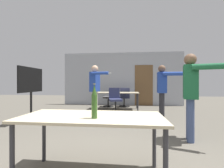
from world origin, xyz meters
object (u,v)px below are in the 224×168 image
person_left_plaid (162,87)px  office_chair_mid_tucked (110,98)px  person_center_tall (191,88)px  beer_bottle (94,102)px  person_far_watching (95,85)px  tv_screen (31,88)px  office_chair_side_rolled (115,101)px  office_chair_far_right (124,98)px

person_left_plaid → office_chair_mid_tucked: (-1.94, 2.22, -0.59)m
person_center_tall → beer_bottle: 2.15m
person_far_watching → person_left_plaid: bearing=97.8°
tv_screen → person_far_watching: person_far_watching is taller
tv_screen → person_left_plaid: 3.97m
office_chair_mid_tucked → person_center_tall: bearing=-154.8°
office_chair_mid_tucked → office_chair_side_rolled: bearing=-166.0°
person_far_watching → person_center_tall: 3.04m
tv_screen → office_chair_far_right: 4.05m
person_left_plaid → office_chair_side_rolled: (-1.58, 0.95, -0.57)m
person_left_plaid → person_far_watching: bearing=-86.5°
office_chair_far_right → office_chair_mid_tucked: 0.70m
office_chair_side_rolled → tv_screen: bearing=21.5°
tv_screen → office_chair_mid_tucked: (1.95, 3.00, -0.55)m
tv_screen → person_far_watching: (1.70, 0.92, 0.09)m
tv_screen → person_center_tall: 4.16m
office_chair_side_rolled → office_chair_far_right: (0.33, 1.29, -0.02)m
person_far_watching → office_chair_side_rolled: 1.19m
person_far_watching → beer_bottle: person_far_watching is taller
person_center_tall → office_chair_side_rolled: bearing=-131.2°
person_center_tall → office_chair_far_right: (-1.38, 4.05, -0.60)m
tv_screen → beer_bottle: 3.48m
person_left_plaid → office_chair_far_right: person_left_plaid is taller
person_left_plaid → tv_screen: bearing=-71.5°
office_chair_side_rolled → beer_bottle: (0.12, -4.21, 0.47)m
office_chair_mid_tucked → person_far_watching: bearing=171.1°
office_chair_mid_tucked → office_chair_far_right: bearing=-90.8°
tv_screen → beer_bottle: bearing=-135.5°
person_center_tall → beer_bottle: person_center_tall is taller
office_chair_side_rolled → office_chair_far_right: size_ratio=1.03×
person_far_watching → office_chair_side_rolled: bearing=154.3°
tv_screen → person_center_tall: size_ratio=0.93×
person_far_watching → office_chair_far_right: bearing=167.2°
beer_bottle → tv_screen: bearing=134.5°
office_chair_far_right → person_far_watching: bearing=-123.7°
tv_screen → office_chair_far_right: (2.65, 3.01, -0.55)m
person_center_tall → office_chair_far_right: size_ratio=1.86×
tv_screen → beer_bottle: tv_screen is taller
person_far_watching → person_left_plaid: person_far_watching is taller
person_far_watching → person_left_plaid: (2.19, -0.14, -0.05)m
office_chair_mid_tucked → beer_bottle: size_ratio=2.41×
person_far_watching → office_chair_far_right: size_ratio=1.91×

